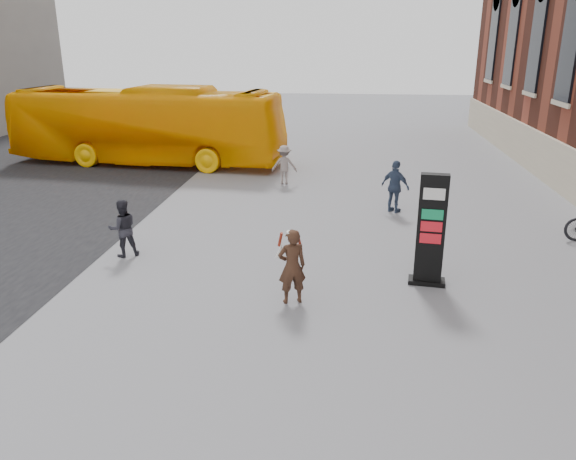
# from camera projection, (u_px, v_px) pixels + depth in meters

# --- Properties ---
(ground) EXTENTS (100.00, 100.00, 0.00)m
(ground) POSITION_uv_depth(u_px,v_px,m) (274.00, 310.00, 11.99)
(ground) COLOR #9E9EA3
(info_pylon) EXTENTS (0.89, 0.52, 2.65)m
(info_pylon) POSITION_uv_depth(u_px,v_px,m) (431.00, 230.00, 12.88)
(info_pylon) COLOR black
(info_pylon) RESTS_ON ground
(woman) EXTENTS (0.77, 0.74, 1.69)m
(woman) POSITION_uv_depth(u_px,v_px,m) (292.00, 265.00, 12.09)
(woman) COLOR #412318
(woman) RESTS_ON ground
(bus) EXTENTS (12.79, 4.20, 3.50)m
(bus) POSITION_uv_depth(u_px,v_px,m) (147.00, 126.00, 25.53)
(bus) COLOR #FFAC02
(bus) RESTS_ON road
(pedestrian_a) EXTENTS (0.94, 0.89, 1.54)m
(pedestrian_a) POSITION_uv_depth(u_px,v_px,m) (123.00, 228.00, 14.76)
(pedestrian_a) COLOR #2B2A32
(pedestrian_a) RESTS_ON ground
(pedestrian_b) EXTENTS (1.01, 0.61, 1.54)m
(pedestrian_b) POSITION_uv_depth(u_px,v_px,m) (284.00, 165.00, 22.18)
(pedestrian_b) COLOR gray
(pedestrian_b) RESTS_ON ground
(pedestrian_c) EXTENTS (1.08, 0.93, 1.74)m
(pedestrian_c) POSITION_uv_depth(u_px,v_px,m) (395.00, 187.00, 18.51)
(pedestrian_c) COLOR #384763
(pedestrian_c) RESTS_ON ground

